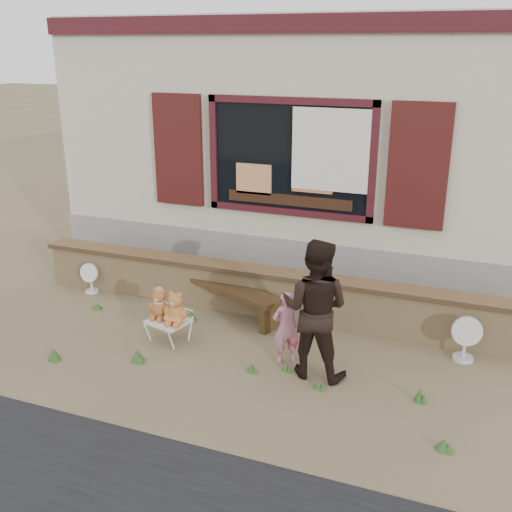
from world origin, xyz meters
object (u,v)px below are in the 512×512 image
at_px(teddy_bear_left, 160,303).
at_px(folding_chair, 169,322).
at_px(bench, 229,293).
at_px(teddy_bear_right, 176,307).
at_px(child, 286,327).
at_px(adult, 315,309).

bearing_deg(teddy_bear_left, folding_chair, 0.00).
distance_m(bench, teddy_bear_right, 1.09).
bearing_deg(teddy_bear_left, teddy_bear_right, -0.00).
relative_size(child, adult, 0.55).
bearing_deg(teddy_bear_right, bench, 89.22).
bearing_deg(teddy_bear_right, adult, 11.45).
relative_size(folding_chair, adult, 0.34).
xyz_separation_m(bench, child, (1.15, -0.97, 0.13)).
bearing_deg(teddy_bear_left, child, 13.92).
distance_m(teddy_bear_left, teddy_bear_right, 0.28).
bearing_deg(adult, bench, -34.34).
distance_m(teddy_bear_left, adult, 2.11).
height_order(folding_chair, teddy_bear_right, teddy_bear_right).
distance_m(bench, folding_chair, 1.08).
bearing_deg(child, folding_chair, -34.86).
bearing_deg(adult, teddy_bear_right, -0.86).
xyz_separation_m(bench, teddy_bear_right, (-0.27, -1.04, 0.19)).
xyz_separation_m(bench, adult, (1.53, -1.11, 0.50)).
distance_m(bench, teddy_bear_left, 1.12).
xyz_separation_m(bench, folding_chair, (-0.41, -1.00, -0.05)).
xyz_separation_m(teddy_bear_left, adult, (2.08, -0.15, 0.32)).
bearing_deg(folding_chair, bench, 81.78).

